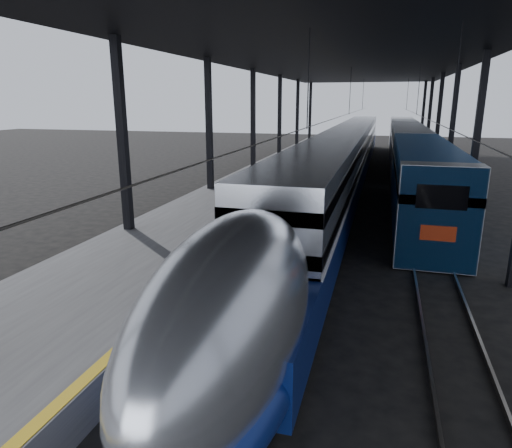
% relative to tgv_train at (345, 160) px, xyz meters
% --- Properties ---
extents(ground, '(160.00, 160.00, 0.00)m').
position_rel_tgv_train_xyz_m(ground, '(-2.00, -23.54, -2.03)').
color(ground, black).
rests_on(ground, ground).
extents(platform, '(6.00, 80.00, 1.00)m').
position_rel_tgv_train_xyz_m(platform, '(-5.50, -3.54, -1.53)').
color(platform, '#4C4C4F').
rests_on(platform, ground).
extents(yellow_strip, '(0.30, 80.00, 0.01)m').
position_rel_tgv_train_xyz_m(yellow_strip, '(-2.70, -3.54, -1.03)').
color(yellow_strip, gold).
rests_on(yellow_strip, platform).
extents(rails, '(6.52, 80.00, 0.16)m').
position_rel_tgv_train_xyz_m(rails, '(2.50, -3.54, -1.95)').
color(rails, slate).
rests_on(rails, ground).
extents(canopy, '(18.00, 75.00, 9.47)m').
position_rel_tgv_train_xyz_m(canopy, '(-0.10, -3.54, 7.08)').
color(canopy, black).
rests_on(canopy, ground).
extents(tgv_train, '(3.03, 65.20, 4.34)m').
position_rel_tgv_train_xyz_m(tgv_train, '(0.00, 0.00, 0.00)').
color(tgv_train, silver).
rests_on(tgv_train, ground).
extents(second_train, '(3.03, 56.05, 4.18)m').
position_rel_tgv_train_xyz_m(second_train, '(5.00, 9.25, 0.09)').
color(second_train, navy).
rests_on(second_train, ground).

